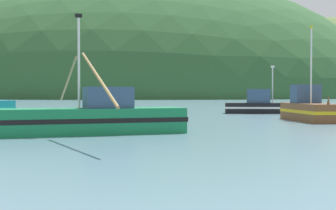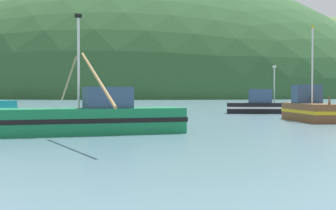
% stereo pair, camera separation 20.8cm
% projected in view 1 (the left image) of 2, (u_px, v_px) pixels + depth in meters
% --- Properties ---
extents(hill_far_left, '(162.17, 129.73, 76.31)m').
position_uv_depth(hill_far_left, '(331.00, 97.00, 238.46)').
color(hill_far_left, '#516B38').
rests_on(hill_far_left, ground).
extents(hill_mid_left, '(204.02, 163.21, 103.56)m').
position_uv_depth(hill_mid_left, '(149.00, 97.00, 219.36)').
color(hill_mid_left, '#2D562D').
rests_on(hill_mid_left, ground).
extents(fishing_boat_green, '(11.05, 17.32, 6.06)m').
position_uv_depth(fishing_boat_green, '(83.00, 118.00, 24.24)').
color(fishing_boat_green, '#197A47').
rests_on(fishing_boat_green, ground).
extents(fishing_boat_brown, '(2.28, 6.99, 7.02)m').
position_uv_depth(fishing_boat_brown, '(309.00, 109.00, 35.69)').
color(fishing_boat_brown, brown).
rests_on(fishing_boat_brown, ground).
extents(fishing_boat_black, '(8.46, 3.14, 4.80)m').
position_uv_depth(fishing_boat_black, '(265.00, 106.00, 48.27)').
color(fishing_boat_black, black).
rests_on(fishing_boat_black, ground).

